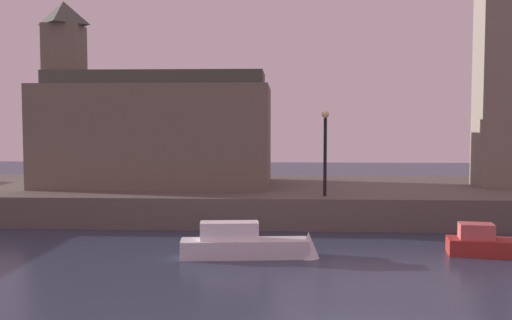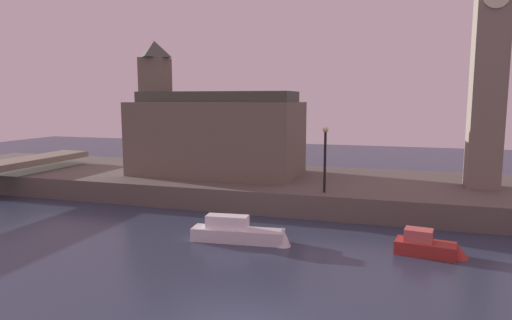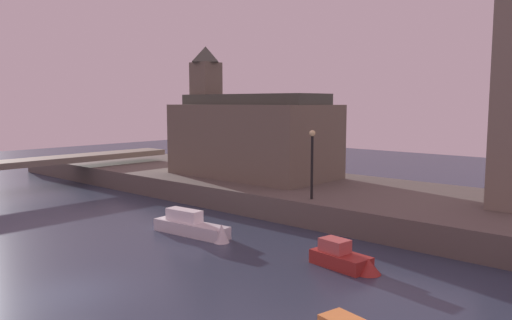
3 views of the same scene
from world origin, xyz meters
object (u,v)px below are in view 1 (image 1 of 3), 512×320
object	(u,v)px
parliament_hall	(151,129)
boat_dinghy_red	(492,244)
clock_tower	(497,29)
streetlamp	(325,143)
boat_ferry_white	(255,245)

from	to	relation	value
parliament_hall	boat_dinghy_red	size ratio (longest dim) A/B	3.73
clock_tower	streetlamp	world-z (taller)	clock_tower
streetlamp	boat_dinghy_red	xyz separation A→B (m)	(5.92, -5.67, -3.62)
boat_dinghy_red	streetlamp	bearing A→B (deg)	136.24
clock_tower	boat_dinghy_red	bearing A→B (deg)	-109.59
streetlamp	boat_dinghy_red	world-z (taller)	streetlamp
parliament_hall	streetlamp	world-z (taller)	parliament_hall
streetlamp	boat_dinghy_red	distance (m)	8.96
parliament_hall	boat_ferry_white	xyz separation A→B (m)	(6.44, -11.28, -4.21)
parliament_hall	boat_dinghy_red	bearing A→B (deg)	-34.26
clock_tower	boat_ferry_white	size ratio (longest dim) A/B	3.12
streetlamp	parliament_hall	bearing A→B (deg)	153.04
boat_ferry_white	boat_dinghy_red	size ratio (longest dim) A/B	1.57
clock_tower	parliament_hall	world-z (taller)	clock_tower
clock_tower	streetlamp	xyz separation A→B (m)	(-9.61, -4.71, -6.07)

